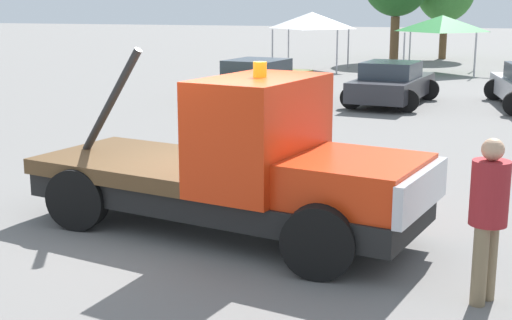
{
  "coord_description": "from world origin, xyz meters",
  "views": [
    {
      "loc": [
        3.22,
        -9.02,
        3.16
      ],
      "look_at": [
        0.5,
        0.0,
        1.05
      ],
      "focal_mm": 50.0,
      "sensor_mm": 36.0,
      "label": 1
    }
  ],
  "objects_px": {
    "person_near_truck": "(489,209)",
    "tow_truck": "(243,169)",
    "parked_car_charcoal": "(392,84)",
    "traffic_cone": "(396,164)",
    "canopy_tent_white": "(312,20)",
    "canopy_tent_green": "(442,24)",
    "parked_car_olive": "(259,81)"
  },
  "relations": [
    {
      "from": "canopy_tent_green",
      "to": "traffic_cone",
      "type": "bearing_deg",
      "value": -89.58
    },
    {
      "from": "tow_truck",
      "to": "canopy_tent_white",
      "type": "height_order",
      "value": "canopy_tent_white"
    },
    {
      "from": "canopy_tent_green",
      "to": "person_near_truck",
      "type": "bearing_deg",
      "value": -86.37
    },
    {
      "from": "person_near_truck",
      "to": "canopy_tent_green",
      "type": "xyz_separation_m",
      "value": [
        -1.62,
        25.46,
        1.14
      ]
    },
    {
      "from": "canopy_tent_white",
      "to": "canopy_tent_green",
      "type": "bearing_deg",
      "value": 2.66
    },
    {
      "from": "person_near_truck",
      "to": "traffic_cone",
      "type": "distance_m",
      "value": 5.57
    },
    {
      "from": "tow_truck",
      "to": "traffic_cone",
      "type": "relative_size",
      "value": 10.77
    },
    {
      "from": "parked_car_charcoal",
      "to": "canopy_tent_green",
      "type": "relative_size",
      "value": 1.49
    },
    {
      "from": "parked_car_olive",
      "to": "canopy_tent_green",
      "type": "bearing_deg",
      "value": -15.51
    },
    {
      "from": "person_near_truck",
      "to": "parked_car_olive",
      "type": "xyz_separation_m",
      "value": [
        -6.76,
        14.41,
        -0.39
      ]
    },
    {
      "from": "person_near_truck",
      "to": "traffic_cone",
      "type": "height_order",
      "value": "person_near_truck"
    },
    {
      "from": "tow_truck",
      "to": "canopy_tent_green",
      "type": "bearing_deg",
      "value": 99.17
    },
    {
      "from": "person_near_truck",
      "to": "parked_car_olive",
      "type": "relative_size",
      "value": 0.37
    },
    {
      "from": "tow_truck",
      "to": "parked_car_charcoal",
      "type": "relative_size",
      "value": 1.32
    },
    {
      "from": "tow_truck",
      "to": "traffic_cone",
      "type": "distance_m",
      "value": 4.31
    },
    {
      "from": "tow_truck",
      "to": "canopy_tent_green",
      "type": "relative_size",
      "value": 1.96
    },
    {
      "from": "person_near_truck",
      "to": "parked_car_olive",
      "type": "distance_m",
      "value": 15.92
    },
    {
      "from": "traffic_cone",
      "to": "parked_car_charcoal",
      "type": "bearing_deg",
      "value": 96.79
    },
    {
      "from": "person_near_truck",
      "to": "tow_truck",
      "type": "bearing_deg",
      "value": -177.71
    },
    {
      "from": "parked_car_charcoal",
      "to": "canopy_tent_white",
      "type": "distance_m",
      "value": 11.61
    },
    {
      "from": "parked_car_charcoal",
      "to": "traffic_cone",
      "type": "relative_size",
      "value": 8.18
    },
    {
      "from": "tow_truck",
      "to": "canopy_tent_white",
      "type": "distance_m",
      "value": 24.2
    },
    {
      "from": "tow_truck",
      "to": "person_near_truck",
      "type": "relative_size",
      "value": 3.31
    },
    {
      "from": "parked_car_charcoal",
      "to": "tow_truck",
      "type": "bearing_deg",
      "value": -174.07
    },
    {
      "from": "parked_car_charcoal",
      "to": "traffic_cone",
      "type": "height_order",
      "value": "parked_car_charcoal"
    },
    {
      "from": "parked_car_charcoal",
      "to": "canopy_tent_green",
      "type": "xyz_separation_m",
      "value": [
        0.98,
        10.69,
        1.53
      ]
    },
    {
      "from": "parked_car_olive",
      "to": "canopy_tent_green",
      "type": "height_order",
      "value": "canopy_tent_green"
    },
    {
      "from": "canopy_tent_white",
      "to": "tow_truck",
      "type": "bearing_deg",
      "value": -79.77
    },
    {
      "from": "canopy_tent_white",
      "to": "person_near_truck",
      "type": "bearing_deg",
      "value": -73.55
    },
    {
      "from": "canopy_tent_white",
      "to": "parked_car_olive",
      "type": "bearing_deg",
      "value": -86.43
    },
    {
      "from": "canopy_tent_white",
      "to": "traffic_cone",
      "type": "xyz_separation_m",
      "value": [
        5.97,
        -19.88,
        -2.02
      ]
    },
    {
      "from": "parked_car_charcoal",
      "to": "traffic_cone",
      "type": "distance_m",
      "value": 9.53
    }
  ]
}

